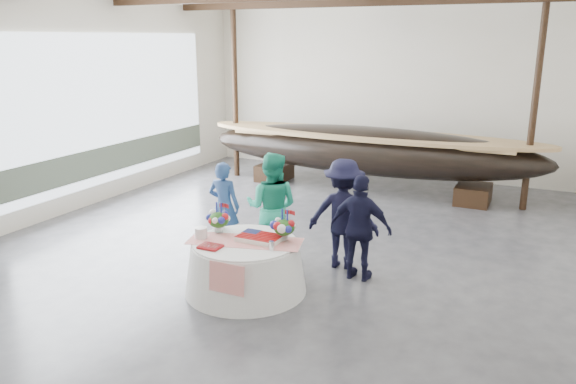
% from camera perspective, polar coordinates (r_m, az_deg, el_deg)
% --- Properties ---
extents(floor, '(10.00, 12.00, 0.01)m').
position_cam_1_polar(floor, '(9.84, 0.35, -5.45)').
color(floor, '#3D3D42').
rests_on(floor, ground).
extents(wall_back, '(10.00, 0.02, 4.50)m').
position_cam_1_polar(wall_back, '(14.90, 10.42, 10.34)').
color(wall_back, silver).
rests_on(wall_back, ground).
extents(wall_left, '(0.02, 12.00, 4.50)m').
position_cam_1_polar(wall_left, '(12.26, -21.52, 8.48)').
color(wall_left, silver).
rests_on(wall_left, ground).
extents(pavilion_structure, '(9.80, 11.76, 4.50)m').
position_cam_1_polar(pavilion_structure, '(9.86, 2.27, 18.29)').
color(pavilion_structure, black).
rests_on(pavilion_structure, ground).
extents(open_bay, '(0.03, 7.00, 3.20)m').
position_cam_1_polar(open_bay, '(12.97, -17.97, 7.24)').
color(open_bay, silver).
rests_on(open_bay, ground).
extents(longboat_display, '(8.12, 1.62, 1.52)m').
position_cam_1_polar(longboat_display, '(13.22, 8.06, 4.22)').
color(longboat_display, black).
rests_on(longboat_display, ground).
extents(banquet_table, '(1.74, 1.74, 0.75)m').
position_cam_1_polar(banquet_table, '(8.06, -4.34, -7.51)').
color(banquet_table, white).
rests_on(banquet_table, ground).
extents(tabletop_items, '(1.69, 1.01, 0.40)m').
position_cam_1_polar(tabletop_items, '(8.02, -4.17, -3.64)').
color(tabletop_items, red).
rests_on(tabletop_items, banquet_table).
extents(guest_woman_blue, '(0.59, 0.41, 1.53)m').
position_cam_1_polar(guest_woman_blue, '(9.52, -6.51, -1.44)').
color(guest_woman_blue, navy).
rests_on(guest_woman_blue, ground).
extents(guest_woman_teal, '(0.97, 0.82, 1.78)m').
position_cam_1_polar(guest_woman_teal, '(8.98, -1.66, -1.55)').
color(guest_woman_teal, '#1E9D7A').
rests_on(guest_woman_teal, ground).
extents(guest_man_left, '(1.19, 0.78, 1.73)m').
position_cam_1_polar(guest_man_left, '(8.75, 5.64, -2.22)').
color(guest_man_left, black).
rests_on(guest_man_left, ground).
extents(guest_man_right, '(0.95, 0.42, 1.61)m').
position_cam_1_polar(guest_man_right, '(8.33, 7.38, -3.65)').
color(guest_man_right, black).
rests_on(guest_man_right, ground).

